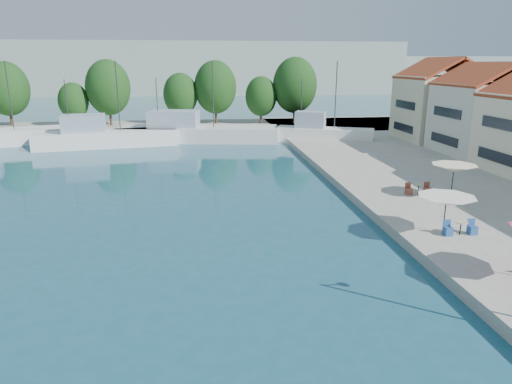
{
  "coord_description": "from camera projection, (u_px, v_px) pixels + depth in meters",
  "views": [
    {
      "loc": [
        -4.57,
        -1.27,
        9.52
      ],
      "look_at": [
        -1.23,
        26.0,
        1.76
      ],
      "focal_mm": 32.0,
      "sensor_mm": 36.0,
      "label": 1
    }
  ],
  "objects": [
    {
      "name": "trawler_02",
      "position": [
        103.0,
        137.0,
        54.05
      ],
      "size": [
        16.65,
        6.88,
        10.2
      ],
      "rotation": [
        0.0,
        0.0,
        0.17
      ],
      "color": "white",
      "rests_on": "ground"
    },
    {
      "name": "tree_02",
      "position": [
        7.0,
        89.0,
        66.35
      ],
      "size": [
        6.27,
        6.27,
        9.28
      ],
      "color": "#3F2B19",
      "rests_on": "quay_far"
    },
    {
      "name": "hill_east",
      "position": [
        312.0,
        73.0,
        179.32
      ],
      "size": [
        140.0,
        40.0,
        12.0
      ],
      "primitive_type": "cube",
      "color": "#93A194",
      "rests_on": "ground"
    },
    {
      "name": "tree_06",
      "position": [
        215.0,
        87.0,
        69.13
      ],
      "size": [
        6.37,
        6.37,
        9.42
      ],
      "color": "#3F2B19",
      "rests_on": "quay_far"
    },
    {
      "name": "building_06",
      "position": [
        440.0,
        98.0,
        54.36
      ],
      "size": [
        9.0,
        8.8,
        10.2
      ],
      "color": "beige",
      "rests_on": "quay_right"
    },
    {
      "name": "umbrella_white",
      "position": [
        446.0,
        201.0,
        24.47
      ],
      "size": [
        3.1,
        3.1,
        2.07
      ],
      "color": "black",
      "rests_on": "quay_right"
    },
    {
      "name": "tree_05",
      "position": [
        180.0,
        95.0,
        68.76
      ],
      "size": [
        5.14,
        5.14,
        7.61
      ],
      "color": "#3F2B19",
      "rests_on": "quay_far"
    },
    {
      "name": "hill_west",
      "position": [
        121.0,
        68.0,
        151.48
      ],
      "size": [
        180.0,
        40.0,
        16.0
      ],
      "primitive_type": "cube",
      "color": "#93A194",
      "rests_on": "ground"
    },
    {
      "name": "cafe_table_02",
      "position": [
        460.0,
        230.0,
        24.54
      ],
      "size": [
        1.82,
        0.7,
        0.76
      ],
      "color": "black",
      "rests_on": "quay_right"
    },
    {
      "name": "quay_far",
      "position": [
        177.0,
        128.0,
        67.31
      ],
      "size": [
        90.0,
        16.0,
        0.6
      ],
      "primitive_type": "cube",
      "color": "gray",
      "rests_on": "ground"
    },
    {
      "name": "tree_07",
      "position": [
        261.0,
        96.0,
        69.32
      ],
      "size": [
        4.79,
        4.79,
        7.09
      ],
      "color": "#3F2B19",
      "rests_on": "quay_far"
    },
    {
      "name": "trawler_03",
      "position": [
        194.0,
        133.0,
        57.86
      ],
      "size": [
        20.61,
        8.03,
        10.2
      ],
      "rotation": [
        0.0,
        0.0,
        -0.14
      ],
      "color": "silver",
      "rests_on": "ground"
    },
    {
      "name": "umbrella_cream",
      "position": [
        454.0,
        168.0,
        30.85
      ],
      "size": [
        3.03,
        3.03,
        2.34
      ],
      "color": "black",
      "rests_on": "quay_right"
    },
    {
      "name": "building_05",
      "position": [
        485.0,
        107.0,
        45.83
      ],
      "size": [
        8.4,
        8.8,
        9.7
      ],
      "color": "beige",
      "rests_on": "quay_right"
    },
    {
      "name": "tree_08",
      "position": [
        295.0,
        85.0,
        69.29
      ],
      "size": [
        6.71,
        6.71,
        9.93
      ],
      "color": "#3F2B19",
      "rests_on": "quay_far"
    },
    {
      "name": "trawler_04",
      "position": [
        322.0,
        134.0,
        56.76
      ],
      "size": [
        12.23,
        7.38,
        10.2
      ],
      "rotation": [
        0.0,
        0.0,
        -0.39
      ],
      "color": "silver",
      "rests_on": "ground"
    },
    {
      "name": "tree_04",
      "position": [
        108.0,
        88.0,
        66.95
      ],
      "size": [
        6.45,
        6.45,
        9.55
      ],
      "color": "#3F2B19",
      "rests_on": "quay_far"
    },
    {
      "name": "tree_03",
      "position": [
        73.0,
        101.0,
        66.25
      ],
      "size": [
        4.26,
        4.26,
        6.31
      ],
      "color": "#3F2B19",
      "rests_on": "quay_far"
    },
    {
      "name": "cafe_table_03",
      "position": [
        418.0,
        190.0,
        32.19
      ],
      "size": [
        1.82,
        0.7,
        0.76
      ],
      "color": "black",
      "rests_on": "quay_right"
    }
  ]
}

